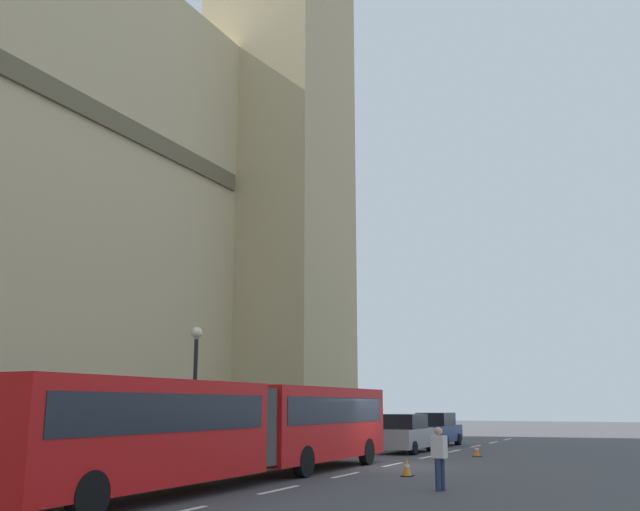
% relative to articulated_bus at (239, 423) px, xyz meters
% --- Properties ---
extents(ground_plane, '(160.00, 160.00, 0.00)m').
position_rel_articulated_bus_xyz_m(ground_plane, '(7.46, -1.99, -1.75)').
color(ground_plane, '#424244').
extents(lane_centre_marking, '(39.00, 0.16, 0.01)m').
position_rel_articulated_bus_xyz_m(lane_centre_marking, '(12.74, -1.99, -1.74)').
color(lane_centre_marking, silver).
rests_on(lane_centre_marking, ground_plane).
extents(articulated_bus, '(18.35, 2.54, 2.90)m').
position_rel_articulated_bus_xyz_m(articulated_bus, '(0.00, 0.00, 0.00)').
color(articulated_bus, red).
rests_on(articulated_bus, ground_plane).
extents(sedan_lead, '(4.40, 1.86, 1.85)m').
position_rel_articulated_bus_xyz_m(sedan_lead, '(15.03, -0.21, -0.83)').
color(sedan_lead, gray).
rests_on(sedan_lead, ground_plane).
extents(sedan_trailing, '(4.40, 1.86, 1.85)m').
position_rel_articulated_bus_xyz_m(sedan_trailing, '(21.36, 0.04, -0.83)').
color(sedan_trailing, navy).
rests_on(sedan_trailing, ground_plane).
extents(traffic_cone_west, '(0.36, 0.36, 0.58)m').
position_rel_articulated_bus_xyz_m(traffic_cone_west, '(4.01, -3.98, -1.46)').
color(traffic_cone_west, black).
rests_on(traffic_cone_west, ground_plane).
extents(traffic_cone_middle, '(0.36, 0.36, 0.58)m').
position_rel_articulated_bus_xyz_m(traffic_cone_middle, '(13.93, -3.94, -1.46)').
color(traffic_cone_middle, black).
rests_on(traffic_cone_middle, ground_plane).
extents(street_lamp, '(0.44, 0.44, 5.27)m').
position_rel_articulated_bus_xyz_m(street_lamp, '(3.96, 4.51, 1.31)').
color(street_lamp, black).
rests_on(street_lamp, ground_plane).
extents(pedestrian_near_cones, '(0.35, 0.45, 1.69)m').
position_rel_articulated_bus_xyz_m(pedestrian_near_cones, '(0.61, -6.07, -0.83)').
color(pedestrian_near_cones, '#262D4C').
rests_on(pedestrian_near_cones, ground_plane).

